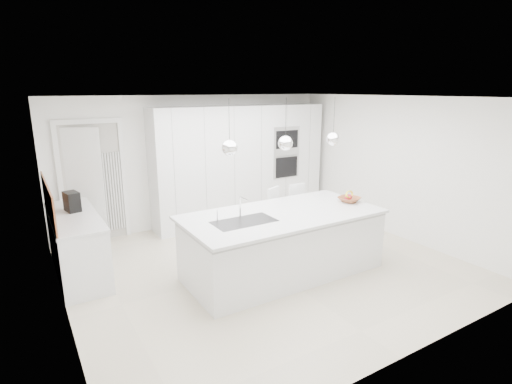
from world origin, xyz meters
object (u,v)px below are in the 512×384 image
island_base (284,245)px  espresso_machine (72,202)px  bar_stool_right (301,214)px  bar_stool_left (278,219)px  fruit_bowl (349,199)px

island_base → espresso_machine: bearing=146.1°
bar_stool_right → bar_stool_left: bearing=-178.6°
fruit_bowl → espresso_machine: size_ratio=1.15×
fruit_bowl → bar_stool_left: bar_stool_left is taller
island_base → bar_stool_left: 0.95m
island_base → espresso_machine: (-2.53, 1.70, 0.61)m
island_base → bar_stool_right: bearing=41.4°
espresso_machine → bar_stool_left: (2.99, -0.88, -0.53)m
island_base → fruit_bowl: 1.32m
fruit_bowl → espresso_machine: espresso_machine is taller
bar_stool_left → fruit_bowl: bearing=-72.6°
espresso_machine → bar_stool_right: (3.49, -0.86, -0.54)m
espresso_machine → bar_stool_left: size_ratio=0.28×
bar_stool_left → bar_stool_right: bearing=-22.5°
fruit_bowl → espresso_machine: (-3.75, 1.73, 0.10)m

